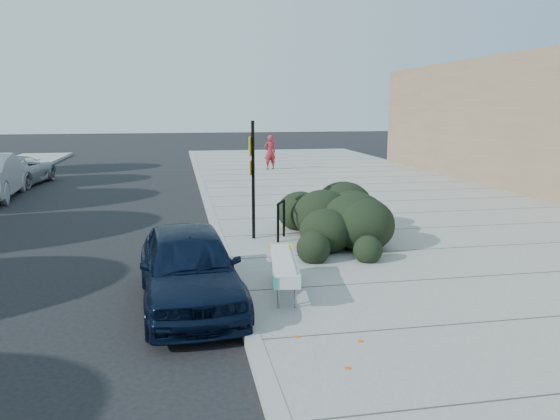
{
  "coord_description": "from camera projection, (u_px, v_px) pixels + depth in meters",
  "views": [
    {
      "loc": [
        -0.93,
        -8.82,
        3.25
      ],
      "look_at": [
        1.26,
        2.75,
        1.0
      ],
      "focal_mm": 35.0,
      "sensor_mm": 36.0,
      "label": 1
    }
  ],
  "objects": [
    {
      "name": "sign_post",
      "position": [
        253.0,
        173.0,
        12.71
      ],
      "size": [
        0.16,
        0.31,
        2.77
      ],
      "rotation": [
        0.0,
        0.0,
        -0.36
      ],
      "color": "black",
      "rests_on": "sidewalk_near"
    },
    {
      "name": "ground",
      "position": [
        238.0,
        300.0,
        9.29
      ],
      "size": [
        120.0,
        120.0,
        0.0
      ],
      "primitive_type": "plane",
      "color": "black",
      "rests_on": "ground"
    },
    {
      "name": "curb_near",
      "position": [
        216.0,
        230.0,
        14.1
      ],
      "size": [
        0.22,
        50.0,
        0.17
      ],
      "primitive_type": "cube",
      "color": "#9E9E99",
      "rests_on": "ground"
    },
    {
      "name": "bike_rack",
      "position": [
        281.0,
        216.0,
        12.8
      ],
      "size": [
        0.3,
        0.58,
        0.92
      ],
      "rotation": [
        0.0,
        0.0,
        -0.43
      ],
      "color": "black",
      "rests_on": "sidewalk_near"
    },
    {
      "name": "suv_silver",
      "position": [
        17.0,
        170.0,
        22.72
      ],
      "size": [
        2.56,
        4.64,
        1.23
      ],
      "primitive_type": "imported",
      "rotation": [
        0.0,
        0.0,
        3.02
      ],
      "color": "#A0A2A5",
      "rests_on": "ground"
    },
    {
      "name": "bench",
      "position": [
        284.0,
        265.0,
        9.17
      ],
      "size": [
        0.67,
        2.01,
        0.6
      ],
      "rotation": [
        0.0,
        0.0,
        -0.13
      ],
      "color": "gray",
      "rests_on": "sidewalk_near"
    },
    {
      "name": "pedestrian",
      "position": [
        270.0,
        152.0,
        26.98
      ],
      "size": [
        0.69,
        0.54,
        1.69
      ],
      "primitive_type": "imported",
      "rotation": [
        0.0,
        0.0,
        3.37
      ],
      "color": "maroon",
      "rests_on": "sidewalk_near"
    },
    {
      "name": "hedge",
      "position": [
        333.0,
        209.0,
        12.71
      ],
      "size": [
        2.07,
        4.0,
        1.48
      ],
      "primitive_type": "ellipsoid",
      "rotation": [
        0.0,
        0.0,
        -0.03
      ],
      "color": "black",
      "rests_on": "sidewalk_near"
    },
    {
      "name": "sidewalk_near",
      "position": [
        419.0,
        222.0,
        15.13
      ],
      "size": [
        11.2,
        50.0,
        0.15
      ],
      "primitive_type": "cube",
      "color": "gray",
      "rests_on": "ground"
    },
    {
      "name": "sedan_navy",
      "position": [
        189.0,
        266.0,
        8.94
      ],
      "size": [
        1.84,
        3.99,
        1.32
      ],
      "primitive_type": "imported",
      "rotation": [
        0.0,
        0.0,
        0.07
      ],
      "color": "black",
      "rests_on": "ground"
    }
  ]
}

